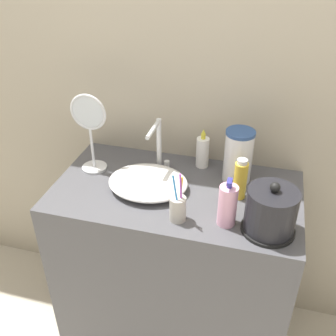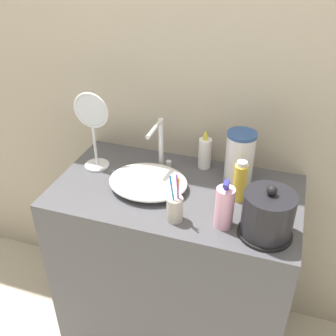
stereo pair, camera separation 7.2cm
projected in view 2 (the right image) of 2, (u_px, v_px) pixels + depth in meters
name	position (u px, v px, depth m)	size (l,w,h in m)	color
wall_back	(198.00, 67.00, 1.63)	(6.00, 0.04, 2.60)	#ADA38E
vanity_counter	(175.00, 266.00, 1.85)	(1.02, 0.56, 0.88)	#4C4C51
sink_basin	(148.00, 182.00, 1.62)	(0.33, 0.28, 0.06)	white
faucet	(160.00, 143.00, 1.67)	(0.06, 0.17, 0.24)	silver
electric_kettle	(267.00, 216.00, 1.35)	(0.19, 0.19, 0.21)	black
toothbrush_cup	(175.00, 208.00, 1.43)	(0.06, 0.06, 0.21)	#B7B2A8
lotion_bottle	(224.00, 207.00, 1.39)	(0.07, 0.07, 0.20)	#EAA8C6
shampoo_bottle	(240.00, 182.00, 1.52)	(0.05, 0.05, 0.17)	gold
mouthwash_bottle	(205.00, 153.00, 1.73)	(0.06, 0.06, 0.18)	white
vanity_mirror	(93.00, 126.00, 1.67)	(0.16, 0.11, 0.35)	silver
water_pitcher	(240.00, 158.00, 1.61)	(0.12, 0.12, 0.23)	silver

